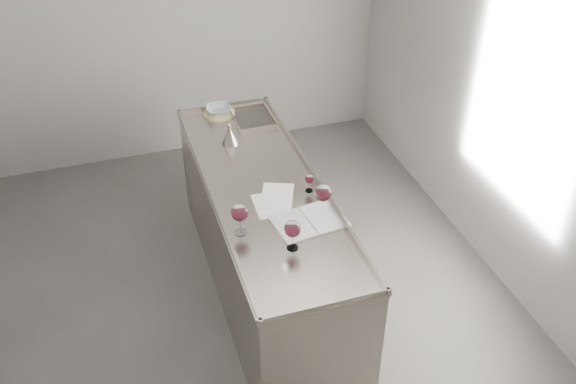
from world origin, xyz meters
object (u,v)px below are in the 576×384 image
object	(u,v)px
wine_glass_left	(240,213)
notebook	(309,221)
ceramic_bowl	(219,109)
counter	(265,239)
wine_glass_middle	(293,230)
wine_glass_small	(309,180)
wine_glass_right	(323,193)
wine_funnel	(230,137)

from	to	relation	value
wine_glass_left	notebook	xyz separation A→B (m)	(0.44, -0.03, -0.15)
wine_glass_left	ceramic_bowl	bearing A→B (deg)	82.07
counter	wine_glass_middle	distance (m)	0.91
wine_glass_small	ceramic_bowl	xyz separation A→B (m)	(-0.34, 1.23, -0.05)
counter	wine_glass_small	bearing A→B (deg)	-28.19
wine_glass_right	wine_glass_small	size ratio (longest dim) A/B	1.68
counter	wine_glass_middle	xyz separation A→B (m)	(-0.02, -0.67, 0.61)
wine_glass_middle	wine_glass_right	size ratio (longest dim) A/B	0.92
wine_glass_middle	wine_funnel	size ratio (longest dim) A/B	1.07
counter	ceramic_bowl	world-z (taller)	ceramic_bowl
wine_funnel	notebook	bearing A→B (deg)	-77.16
counter	wine_glass_left	size ratio (longest dim) A/B	11.28
counter	wine_glass_left	bearing A→B (deg)	-122.11
counter	wine_glass_right	size ratio (longest dim) A/B	11.20
ceramic_bowl	wine_glass_middle	bearing A→B (deg)	-88.47
counter	ceramic_bowl	distance (m)	1.20
notebook	counter	bearing A→B (deg)	101.93
wine_glass_small	notebook	size ratio (longest dim) A/B	0.27
wine_funnel	wine_glass_middle	bearing A→B (deg)	-87.02
wine_glass_small	wine_funnel	distance (m)	0.84
wine_glass_left	wine_funnel	distance (m)	1.07
counter	wine_glass_left	xyz separation A→B (m)	(-0.28, -0.44, 0.62)
ceramic_bowl	counter	bearing A→B (deg)	-86.62
counter	wine_funnel	bearing A→B (deg)	97.81
wine_glass_right	ceramic_bowl	xyz separation A→B (m)	(-0.34, 1.48, -0.11)
wine_glass_middle	wine_glass_left	bearing A→B (deg)	137.79
ceramic_bowl	wine_glass_left	bearing A→B (deg)	-97.93
notebook	wine_funnel	world-z (taller)	wine_funnel
counter	wine_glass_small	xyz separation A→B (m)	(0.27, -0.15, 0.56)
wine_glass_small	notebook	bearing A→B (deg)	-109.42
wine_funnel	counter	bearing A→B (deg)	-82.19
wine_glass_small	wine_funnel	bearing A→B (deg)	115.29
wine_glass_left	wine_glass_small	xyz separation A→B (m)	(0.55, 0.29, -0.06)
wine_glass_left	notebook	world-z (taller)	wine_glass_left
wine_glass_middle	wine_glass_right	bearing A→B (deg)	42.65
wine_glass_left	wine_glass_middle	world-z (taller)	wine_glass_left
wine_glass_middle	wine_glass_right	distance (m)	0.40
wine_glass_left	wine_glass_right	size ratio (longest dim) A/B	0.99
notebook	wine_funnel	distance (m)	1.11
wine_glass_left	counter	bearing A→B (deg)	57.89
wine_funnel	wine_glass_small	bearing A→B (deg)	-64.71
wine_funnel	wine_glass_left	bearing A→B (deg)	-100.32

